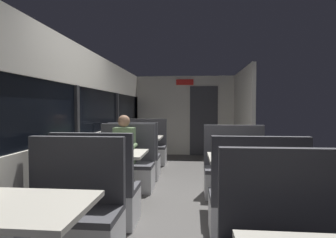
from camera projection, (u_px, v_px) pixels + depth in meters
name	position (u px, v px, depth m)	size (l,w,h in m)	color
ground_plane	(176.00, 206.00, 3.83)	(3.30, 9.20, 0.02)	#514F4C
carriage_window_panel_left	(75.00, 127.00, 3.91)	(0.09, 8.48, 2.30)	beige
carriage_end_bulkhead	(187.00, 116.00, 7.95)	(2.90, 0.11, 2.30)	beige
carriage_aisle_panel_right	(243.00, 117.00, 6.63)	(0.08, 2.40, 2.30)	beige
dining_table_near_window	(22.00, 219.00, 1.80)	(0.90, 0.70, 0.74)	#9E9EA3
bench_near_window_facing_entry	(70.00, 221.00, 2.51)	(0.95, 0.50, 1.10)	silver
dining_table_mid_window	(114.00, 159.00, 3.90)	(0.90, 0.70, 0.74)	#9E9EA3
bench_mid_window_facing_end	(97.00, 196.00, 3.22)	(0.95, 0.50, 1.10)	silver
bench_mid_window_facing_entry	(126.00, 170.00, 4.61)	(0.95, 0.50, 1.10)	silver
dining_table_far_window	(141.00, 141.00, 6.00)	(0.90, 0.70, 0.74)	#9E9EA3
bench_far_window_facing_end	(135.00, 161.00, 5.32)	(0.95, 0.50, 1.10)	silver
bench_far_window_facing_entry	(147.00, 150.00, 6.71)	(0.95, 0.50, 1.10)	silver
dining_table_rear_aisle	(243.00, 164.00, 3.54)	(0.90, 0.70, 0.74)	#9E9EA3
bench_rear_aisle_facing_end	(255.00, 208.00, 2.85)	(0.95, 0.50, 1.10)	silver
bench_rear_aisle_facing_entry	(235.00, 175.00, 4.25)	(0.95, 0.50, 1.10)	silver
seated_passenger	(125.00, 158.00, 4.53)	(0.47, 0.55, 1.26)	#26262D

